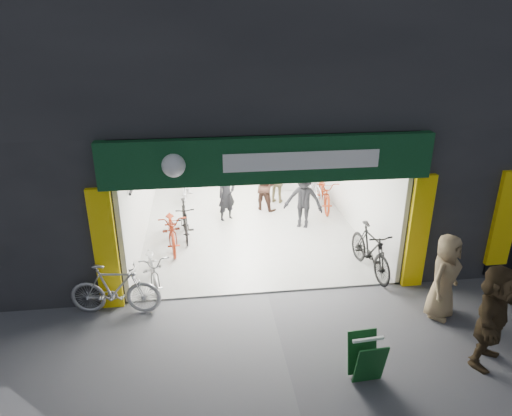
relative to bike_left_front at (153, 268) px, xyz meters
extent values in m
plane|color=#56565B|center=(2.45, -0.60, -0.48)|extent=(60.00, 60.00, 0.00)
cube|color=#232326|center=(3.45, 4.40, 5.27)|extent=(16.00, 10.00, 4.50)
cube|color=#232326|center=(-3.05, 4.40, 1.27)|extent=(5.00, 10.00, 3.50)
cube|color=#232326|center=(8.45, 4.40, 1.27)|extent=(6.00, 10.00, 3.50)
cube|color=#9E9E99|center=(2.45, 3.40, -0.46)|extent=(6.00, 8.00, 0.04)
cube|color=silver|center=(2.45, 7.50, 1.12)|extent=(6.00, 0.20, 3.20)
cube|color=silver|center=(-0.50, 3.40, 1.12)|extent=(0.10, 8.00, 3.20)
cube|color=silver|center=(5.40, 3.40, 1.12)|extent=(0.10, 8.00, 3.20)
cube|color=white|center=(2.45, 3.40, 2.77)|extent=(6.00, 8.00, 0.10)
cube|color=black|center=(2.45, -0.50, 2.87)|extent=(6.00, 0.30, 0.30)
cube|color=#0D3B16|center=(2.45, -0.72, 2.57)|extent=(6.40, 0.25, 0.90)
cube|color=white|center=(3.05, -0.86, 2.57)|extent=(3.00, 0.02, 0.35)
cube|color=#FCE90D|center=(-0.80, -0.66, 0.82)|extent=(0.45, 0.12, 2.60)
cube|color=#FCE90D|center=(5.70, -0.66, 0.82)|extent=(0.45, 0.12, 2.60)
cube|color=#FCE90D|center=(7.65, -0.66, 1.02)|extent=(0.50, 0.12, 2.20)
cylinder|color=black|center=(-0.37, 2.80, 1.62)|extent=(0.06, 5.00, 0.06)
cube|color=silver|center=(4.25, 5.90, 0.02)|extent=(1.40, 0.60, 1.00)
cube|color=white|center=(2.45, 0.60, 2.70)|extent=(1.30, 0.35, 0.04)
cube|color=white|center=(2.45, 2.40, 2.70)|extent=(1.30, 0.35, 0.04)
cube|color=white|center=(2.45, 4.20, 2.70)|extent=(1.30, 0.35, 0.04)
cube|color=white|center=(2.45, 6.00, 2.70)|extent=(1.30, 0.35, 0.04)
imported|color=#A8A9AD|center=(0.00, 0.00, 0.00)|extent=(0.96, 1.90, 0.95)
imported|color=black|center=(0.65, 2.43, 0.03)|extent=(0.63, 1.74, 1.02)
imported|color=maroon|center=(0.33, 1.93, 0.04)|extent=(0.91, 2.04, 1.04)
imported|color=#ACACB1|center=(0.64, 5.36, 0.01)|extent=(0.62, 1.66, 0.98)
imported|color=black|center=(4.95, 0.00, 0.10)|extent=(0.75, 1.97, 1.16)
imported|color=#9B2C0E|center=(4.95, 3.99, 0.03)|extent=(0.86, 1.97, 1.00)
imported|color=silver|center=(4.72, 4.67, 0.08)|extent=(0.68, 1.88, 1.11)
imported|color=#ADADB2|center=(-0.67, -0.90, 0.07)|extent=(1.87, 0.74, 1.09)
imported|color=black|center=(1.85, 3.43, 0.33)|extent=(0.71, 0.65, 1.62)
imported|color=#39221A|center=(3.06, 4.09, 0.34)|extent=(1.01, 0.96, 1.63)
imported|color=black|center=(3.95, 2.63, 0.38)|extent=(1.27, 1.03, 1.71)
imported|color=olive|center=(3.56, 4.58, 0.28)|extent=(0.96, 0.69, 1.51)
imported|color=#967D57|center=(5.75, -1.80, 0.41)|extent=(1.02, 0.98, 1.77)
imported|color=#3E2F1C|center=(5.86, -3.17, 0.46)|extent=(1.65, 1.58, 1.87)
cube|color=#104018|center=(3.68, -3.48, -0.07)|extent=(0.51, 0.22, 0.76)
cube|color=#104018|center=(3.65, -3.15, -0.07)|extent=(0.51, 0.22, 0.76)
cube|color=white|center=(3.66, -3.32, 0.31)|extent=(0.53, 0.08, 0.05)
camera|label=1|loc=(1.13, -8.97, 5.03)|focal=32.00mm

